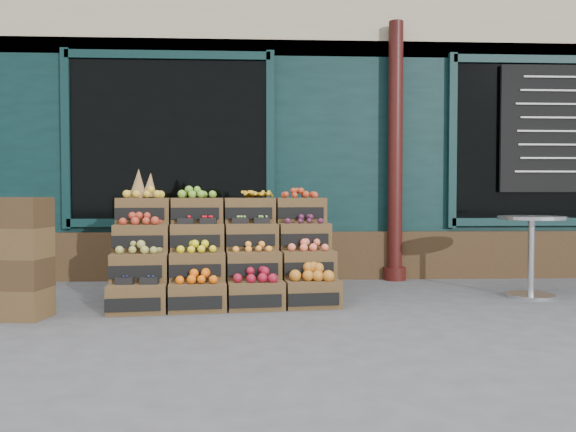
{
  "coord_description": "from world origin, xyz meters",
  "views": [
    {
      "loc": [
        -0.47,
        -4.86,
        1.04
      ],
      "look_at": [
        -0.2,
        0.7,
        0.85
      ],
      "focal_mm": 35.0,
      "sensor_mm": 36.0,
      "label": 1
    }
  ],
  "objects": [
    {
      "name": "ground",
      "position": [
        0.0,
        0.0,
        0.0
      ],
      "size": [
        60.0,
        60.0,
        0.0
      ],
      "primitive_type": "plane",
      "color": "#49494C",
      "rests_on": "ground"
    },
    {
      "name": "spare_crates",
      "position": [
        -2.56,
        0.02,
        0.52
      ],
      "size": [
        0.56,
        0.42,
        1.04
      ],
      "rotation": [
        0.0,
        0.0,
        -0.13
      ],
      "color": "#4E381F",
      "rests_on": "ground"
    },
    {
      "name": "crate_display",
      "position": [
        -0.84,
        0.73,
        0.41
      ],
      "size": [
        2.22,
        1.26,
        1.33
      ],
      "rotation": [
        0.0,
        0.0,
        0.11
      ],
      "color": "#4E381F",
      "rests_on": "ground"
    },
    {
      "name": "shopkeeper",
      "position": [
        -1.69,
        2.82,
        1.11
      ],
      "size": [
        0.94,
        0.78,
        2.22
      ],
      "primitive_type": "imported",
      "rotation": [
        0.0,
        0.0,
        2.79
      ],
      "color": "#144718",
      "rests_on": "ground"
    },
    {
      "name": "shop_facade",
      "position": [
        0.0,
        5.11,
        2.4
      ],
      "size": [
        12.0,
        6.24,
        4.8
      ],
      "color": "black",
      "rests_on": "ground"
    },
    {
      "name": "bistro_table",
      "position": [
        2.32,
        0.79,
        0.52
      ],
      "size": [
        0.67,
        0.67,
        0.84
      ],
      "rotation": [
        0.0,
        0.0,
        -0.33
      ],
      "color": "#ACAEB3",
      "rests_on": "ground"
    }
  ]
}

